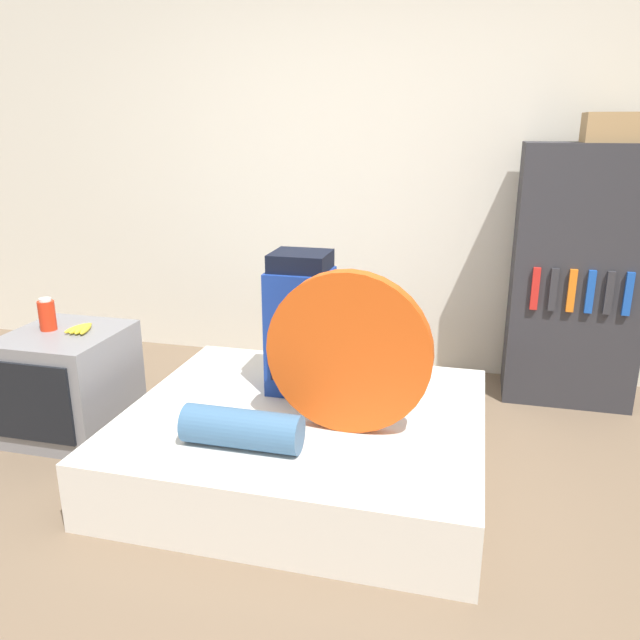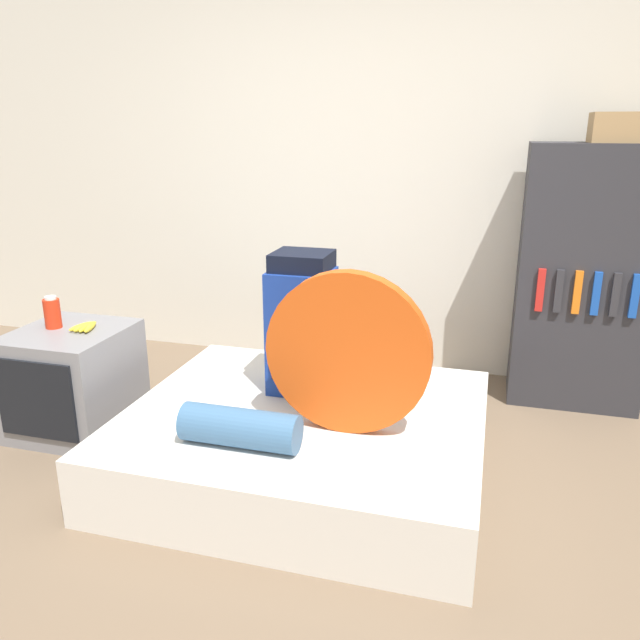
# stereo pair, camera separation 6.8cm
# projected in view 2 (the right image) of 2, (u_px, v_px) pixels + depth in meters

# --- Properties ---
(ground_plane) EXTENTS (16.00, 16.00, 0.00)m
(ground_plane) POSITION_uv_depth(u_px,v_px,m) (275.00, 542.00, 2.49)
(ground_plane) COLOR brown
(wall_back) EXTENTS (8.00, 0.05, 2.60)m
(wall_back) POSITION_uv_depth(u_px,v_px,m) (379.00, 173.00, 4.01)
(wall_back) COLOR silver
(wall_back) RESTS_ON ground_plane
(bed) EXTENTS (1.64, 1.44, 0.31)m
(bed) POSITION_uv_depth(u_px,v_px,m) (305.00, 440.00, 2.97)
(bed) COLOR silver
(bed) RESTS_ON ground_plane
(backpack) EXTENTS (0.30, 0.31, 0.70)m
(backpack) POSITION_uv_depth(u_px,v_px,m) (302.00, 325.00, 3.07)
(backpack) COLOR navy
(backpack) RESTS_ON bed
(tent_bag) EXTENTS (0.71, 0.08, 0.71)m
(tent_bag) POSITION_uv_depth(u_px,v_px,m) (348.00, 353.00, 2.64)
(tent_bag) COLOR #D14C14
(tent_bag) RESTS_ON bed
(sleeping_roll) EXTENTS (0.50, 0.16, 0.16)m
(sleeping_roll) POSITION_uv_depth(u_px,v_px,m) (240.00, 428.00, 2.58)
(sleeping_roll) COLOR #3D668E
(sleeping_roll) RESTS_ON bed
(television) EXTENTS (0.55, 0.60, 0.56)m
(television) POSITION_uv_depth(u_px,v_px,m) (74.00, 380.00, 3.34)
(television) COLOR gray
(television) RESTS_ON ground_plane
(canister) EXTENTS (0.08, 0.08, 0.17)m
(canister) POSITION_uv_depth(u_px,v_px,m) (52.00, 313.00, 3.28)
(canister) COLOR red
(canister) RESTS_ON television
(banana_bunch) EXTENTS (0.13, 0.17, 0.03)m
(banana_bunch) POSITION_uv_depth(u_px,v_px,m) (86.00, 327.00, 3.27)
(banana_bunch) COLOR yellow
(banana_bunch) RESTS_ON television
(bookshelf) EXTENTS (0.72, 0.41, 1.50)m
(bookshelf) POSITION_uv_depth(u_px,v_px,m) (583.00, 278.00, 3.57)
(bookshelf) COLOR #2D2D33
(bookshelf) RESTS_ON ground_plane
(cardboard_box) EXTENTS (0.30, 0.25, 0.15)m
(cardboard_box) POSITION_uv_depth(u_px,v_px,m) (621.00, 127.00, 3.28)
(cardboard_box) COLOR #A88456
(cardboard_box) RESTS_ON bookshelf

